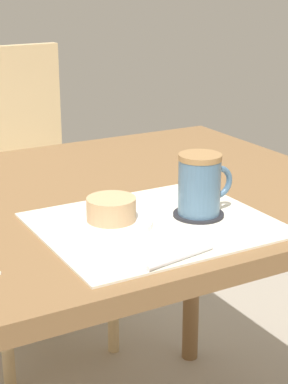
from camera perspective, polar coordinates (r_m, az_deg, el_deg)
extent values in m
cylinder|color=brown|center=(1.95, 4.31, -5.73)|extent=(0.05, 0.05, 0.70)
cube|color=brown|center=(1.31, -3.60, -0.78)|extent=(1.03, 0.82, 0.04)
cylinder|color=#D1B27F|center=(2.04, -2.80, -8.89)|extent=(0.04, 0.04, 0.42)
cylinder|color=#D1B27F|center=(1.91, -12.20, -11.39)|extent=(0.04, 0.04, 0.42)
cylinder|color=#D1B27F|center=(2.32, -7.24, -5.43)|extent=(0.04, 0.04, 0.42)
cube|color=#D1B27F|center=(2.02, -9.80, -2.35)|extent=(0.45, 0.45, 0.04)
cube|color=#D1B27F|center=(2.12, -12.31, 5.94)|extent=(0.39, 0.06, 0.49)
cube|color=silver|center=(1.13, 0.99, -2.87)|extent=(0.40, 0.34, 0.00)
cylinder|color=white|center=(1.12, -2.90, -2.78)|extent=(0.14, 0.14, 0.01)
cylinder|color=tan|center=(1.11, -2.93, -1.52)|extent=(0.09, 0.09, 0.04)
cylinder|color=#232328|center=(1.17, 4.86, -1.99)|extent=(0.09, 0.09, 0.00)
cylinder|color=slate|center=(1.15, 4.94, 0.47)|extent=(0.08, 0.08, 0.10)
cylinder|color=#9E7547|center=(1.13, 5.01, 3.12)|extent=(0.08, 0.08, 0.01)
torus|color=slate|center=(1.17, 6.57, 0.86)|extent=(0.06, 0.01, 0.06)
cylinder|color=silver|center=(0.99, 3.29, -5.82)|extent=(0.13, 0.03, 0.01)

